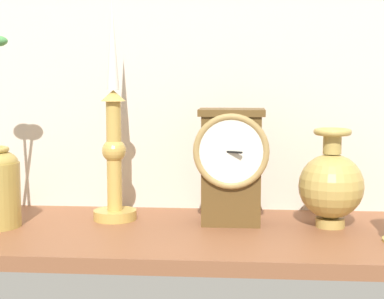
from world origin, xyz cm
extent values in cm
cube|color=brown|center=(0.00, 0.00, -1.20)|extent=(100.00, 36.00, 2.40)
cube|color=beige|center=(0.00, 18.50, 32.50)|extent=(120.00, 2.00, 65.00)
cube|color=brown|center=(5.95, 5.44, 9.75)|extent=(10.43, 7.45, 19.51)
cube|color=brown|center=(5.95, 5.44, 20.11)|extent=(11.68, 8.35, 1.20)
torus|color=#A4864E|center=(5.95, 1.32, 13.55)|extent=(13.22, 1.20, 13.22)
cylinder|color=silver|center=(5.95, 1.22, 13.55)|extent=(11.05, 0.40, 11.05)
cube|color=black|center=(5.95, 0.92, 13.55)|extent=(3.93, 2.65, 0.30)
cylinder|color=tan|center=(-15.59, 6.49, 0.90)|extent=(7.98, 7.98, 1.80)
cylinder|color=tan|center=(-15.59, 6.49, 11.89)|extent=(2.76, 2.76, 20.18)
sphere|color=tan|center=(-15.59, 6.49, 12.90)|extent=(4.42, 4.42, 4.42)
cone|color=tan|center=(-15.59, 6.49, 22.98)|extent=(4.54, 4.54, 2.00)
cone|color=silver|center=(-15.59, 6.49, 32.17)|extent=(2.23, 2.23, 16.38)
cylinder|color=tan|center=(23.46, 4.00, 0.80)|extent=(5.13, 5.13, 1.60)
sphere|color=tan|center=(23.46, 4.00, 7.30)|extent=(11.40, 11.40, 11.40)
cylinder|color=tan|center=(23.46, 4.00, 14.92)|extent=(3.19, 3.19, 3.85)
torus|color=tan|center=(23.46, 4.00, 16.85)|extent=(6.53, 6.53, 1.18)
camera|label=1|loc=(7.61, -101.51, 25.83)|focal=56.27mm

